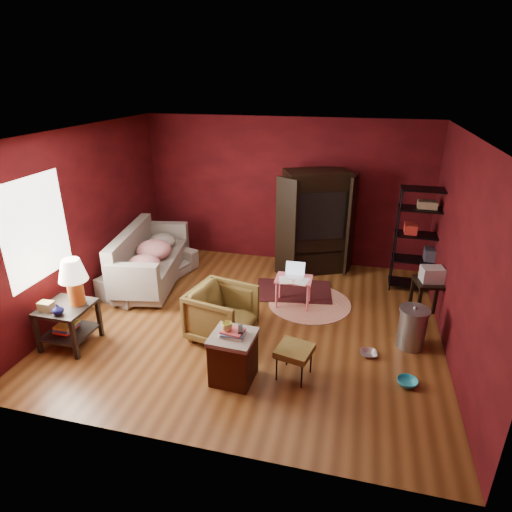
# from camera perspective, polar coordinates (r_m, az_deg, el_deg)

# --- Properties ---
(room) EXTENTS (5.54, 5.04, 2.84)m
(room) POSITION_cam_1_polar(r_m,az_deg,el_deg) (6.05, -0.86, 2.77)
(room) COLOR brown
(room) RESTS_ON ground
(sofa) EXTENTS (1.05, 2.00, 0.75)m
(sofa) POSITION_cam_1_polar(r_m,az_deg,el_deg) (7.87, -14.02, -1.08)
(sofa) COLOR gray
(sofa) RESTS_ON ground
(armchair) EXTENTS (0.91, 0.95, 0.84)m
(armchair) POSITION_cam_1_polar(r_m,az_deg,el_deg) (6.10, -4.56, -7.36)
(armchair) COLOR black
(armchair) RESTS_ON ground
(pet_bowl_steel) EXTENTS (0.23, 0.10, 0.23)m
(pet_bowl_steel) POSITION_cam_1_polar(r_m,az_deg,el_deg) (6.06, 14.85, -11.82)
(pet_bowl_steel) COLOR silver
(pet_bowl_steel) RESTS_ON ground
(pet_bowl_turquoise) EXTENTS (0.26, 0.12, 0.25)m
(pet_bowl_turquoise) POSITION_cam_1_polar(r_m,az_deg,el_deg) (5.69, 19.63, -14.92)
(pet_bowl_turquoise) COLOR #28A1BB
(pet_bowl_turquoise) RESTS_ON ground
(vase) EXTENTS (0.16, 0.16, 0.15)m
(vase) POSITION_cam_1_polar(r_m,az_deg,el_deg) (6.18, -24.92, -6.49)
(vase) COLOR #0D1045
(vase) RESTS_ON side_table
(mug) EXTENTS (0.15, 0.13, 0.13)m
(mug) POSITION_cam_1_polar(r_m,az_deg,el_deg) (5.12, -3.91, -9.23)
(mug) COLOR #DCD96C
(mug) RESTS_ON hamper
(side_table) EXTENTS (0.64, 0.64, 1.26)m
(side_table) POSITION_cam_1_polar(r_m,az_deg,el_deg) (6.32, -23.55, -4.77)
(side_table) COLOR black
(side_table) RESTS_ON ground
(sofa_cushions) EXTENTS (1.23, 2.31, 0.92)m
(sofa_cushions) POSITION_cam_1_polar(r_m,az_deg,el_deg) (7.84, -14.19, -0.58)
(sofa_cushions) COLOR gray
(sofa_cushions) RESTS_ON sofa
(hamper) EXTENTS (0.55, 0.55, 0.73)m
(hamper) POSITION_cam_1_polar(r_m,az_deg,el_deg) (5.36, -3.03, -13.23)
(hamper) COLOR #411E0F
(hamper) RESTS_ON ground
(footstool) EXTENTS (0.49, 0.49, 0.42)m
(footstool) POSITION_cam_1_polar(r_m,az_deg,el_deg) (5.40, 5.16, -12.60)
(footstool) COLOR black
(footstool) RESTS_ON ground
(rug_round) EXTENTS (1.45, 1.45, 0.01)m
(rug_round) POSITION_cam_1_polar(r_m,az_deg,el_deg) (7.18, 7.14, -6.24)
(rug_round) COLOR beige
(rug_round) RESTS_ON ground
(rug_oriental) EXTENTS (1.41, 1.05, 0.01)m
(rug_oriental) POSITION_cam_1_polar(r_m,az_deg,el_deg) (7.52, 5.02, -4.62)
(rug_oriental) COLOR #4B1417
(rug_oriental) RESTS_ON ground
(laptop_desk) EXTENTS (0.58, 0.47, 0.72)m
(laptop_desk) POSITION_cam_1_polar(r_m,az_deg,el_deg) (6.90, 5.07, -3.32)
(laptop_desk) COLOR #FF7484
(laptop_desk) RESTS_ON ground
(tv_armoire) EXTENTS (1.39, 1.16, 1.93)m
(tv_armoire) POSITION_cam_1_polar(r_m,az_deg,el_deg) (8.01, 7.86, 4.72)
(tv_armoire) COLOR black
(tv_armoire) RESTS_ON ground
(wire_shelving) EXTENTS (0.89, 0.40, 1.81)m
(wire_shelving) POSITION_cam_1_polar(r_m,az_deg,el_deg) (7.73, 21.37, 2.50)
(wire_shelving) COLOR black
(wire_shelving) RESTS_ON ground
(small_stand) EXTENTS (0.52, 0.52, 0.89)m
(small_stand) POSITION_cam_1_polar(r_m,az_deg,el_deg) (6.88, 22.28, -3.13)
(small_stand) COLOR black
(small_stand) RESTS_ON ground
(trash_can) EXTENTS (0.45, 0.45, 0.64)m
(trash_can) POSITION_cam_1_polar(r_m,az_deg,el_deg) (6.32, 20.10, -8.95)
(trash_can) COLOR #929498
(trash_can) RESTS_ON ground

